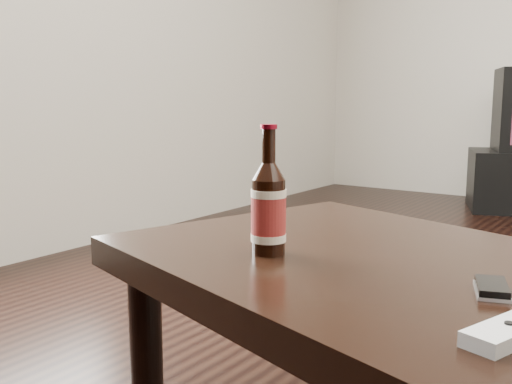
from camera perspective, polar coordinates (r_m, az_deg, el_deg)
The scene contains 3 objects.
coffee_table at distance 1.12m, azimuth 16.45°, elevation -10.45°, with size 1.43×1.08×0.47m.
beer_bottle at distance 1.17m, azimuth 1.20°, elevation -1.61°, with size 0.07×0.07×0.25m.
phone at distance 1.02m, azimuth 21.54°, elevation -8.53°, with size 0.08×0.11×0.02m.
Camera 1 is at (0.02, -1.80, 0.78)m, focal length 42.00 mm.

